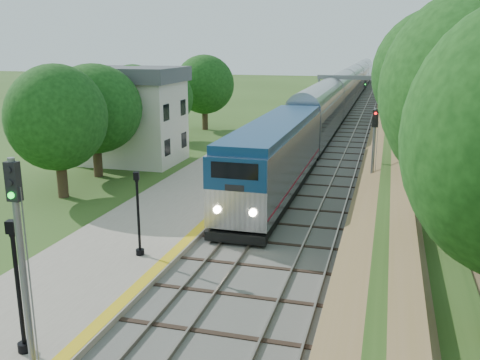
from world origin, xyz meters
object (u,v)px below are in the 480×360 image
(signal_farside, at_px, (373,149))
(train, at_px, (345,92))
(lamppost_far, at_px, (138,219))
(signal_gantry, at_px, (352,87))
(station_building, at_px, (131,114))
(lamppost_mid, at_px, (19,295))
(signal_platform, at_px, (20,244))

(signal_farside, bearing_deg, train, 96.34)
(lamppost_far, bearing_deg, train, 86.77)
(lamppost_far, distance_m, signal_farside, 14.67)
(signal_gantry, bearing_deg, train, 96.50)
(station_building, xyz_separation_m, lamppost_mid, (10.28, -28.05, -1.76))
(station_building, xyz_separation_m, lamppost_far, (10.25, -19.74, -1.95))
(signal_farside, bearing_deg, station_building, 155.74)
(signal_gantry, height_order, signal_farside, signal_farside)
(signal_gantry, bearing_deg, lamppost_far, -97.91)
(signal_gantry, height_order, lamppost_mid, signal_gantry)
(lamppost_far, xyz_separation_m, signal_platform, (0.84, -9.01, 2.22))
(station_building, height_order, signal_farside, station_building)
(station_building, height_order, lamppost_far, station_building)
(station_building, distance_m, signal_farside, 22.15)
(train, bearing_deg, station_building, -106.70)
(train, relative_size, lamppost_far, 32.79)
(signal_gantry, distance_m, lamppost_mid, 53.46)
(signal_platform, bearing_deg, lamppost_far, 95.34)
(station_building, bearing_deg, signal_platform, -68.90)
(station_building, bearing_deg, signal_gantry, 56.62)
(signal_platform, xyz_separation_m, signal_farside, (9.10, 19.65, -0.49))
(station_building, bearing_deg, signal_farside, -24.26)
(train, bearing_deg, signal_farside, -83.66)
(lamppost_far, bearing_deg, station_building, 117.45)
(train, distance_m, signal_farside, 56.13)
(station_building, distance_m, lamppost_far, 22.33)
(signal_farside, bearing_deg, lamppost_far, -133.06)
(signal_gantry, xyz_separation_m, lamppost_mid, (-6.19, -53.04, -2.48))
(train, relative_size, lamppost_mid, 29.56)
(station_building, relative_size, signal_farside, 1.40)
(signal_platform, relative_size, signal_farside, 1.05)
(station_building, bearing_deg, lamppost_mid, -69.87)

